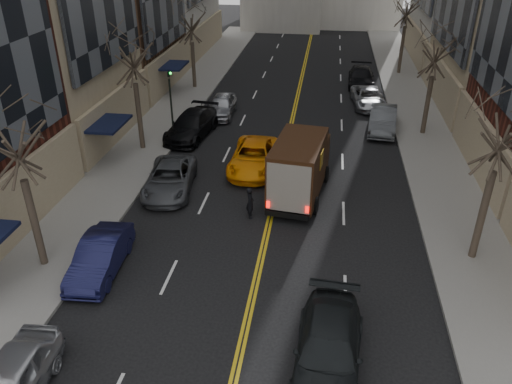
% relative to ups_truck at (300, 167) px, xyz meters
% --- Properties ---
extents(sidewalk_left, '(4.00, 66.00, 0.15)m').
position_rel_ups_truck_xyz_m(sidewalk_left, '(-10.20, 11.54, -1.56)').
color(sidewalk_left, slate).
rests_on(sidewalk_left, ground).
extents(sidewalk_right, '(4.00, 66.00, 0.15)m').
position_rel_ups_truck_xyz_m(sidewalk_right, '(7.80, 11.54, -1.56)').
color(sidewalk_right, slate).
rests_on(sidewalk_right, ground).
extents(tree_lf_near, '(3.20, 3.20, 8.41)m').
position_rel_ups_truck_xyz_m(tree_lf_near, '(-10.00, -7.46, 4.61)').
color(tree_lf_near, '#382D23').
rests_on(tree_lf_near, sidewalk_left).
extents(tree_lf_mid, '(3.20, 3.20, 8.91)m').
position_rel_ups_truck_xyz_m(tree_lf_mid, '(-10.00, 4.54, 4.97)').
color(tree_lf_mid, '#382D23').
rests_on(tree_lf_mid, sidewalk_left).
extents(tree_lf_far, '(3.20, 3.20, 8.12)m').
position_rel_ups_truck_xyz_m(tree_lf_far, '(-10.00, 17.54, 4.39)').
color(tree_lf_far, '#382D23').
rests_on(tree_lf_far, sidewalk_left).
extents(tree_rt_near, '(3.20, 3.20, 8.71)m').
position_rel_ups_truck_xyz_m(tree_rt_near, '(7.60, -4.46, 4.82)').
color(tree_rt_near, '#382D23').
rests_on(tree_rt_near, sidewalk_right).
extents(tree_rt_mid, '(3.20, 3.20, 8.32)m').
position_rel_ups_truck_xyz_m(tree_rt_mid, '(7.60, 9.54, 4.54)').
color(tree_rt_mid, '#382D23').
rests_on(tree_rt_mid, sidewalk_right).
extents(traffic_signal, '(0.29, 0.26, 4.70)m').
position_rel_ups_truck_xyz_m(traffic_signal, '(-8.60, 6.54, 1.19)').
color(traffic_signal, black).
rests_on(traffic_signal, sidewalk_left).
extents(ups_truck, '(2.98, 6.14, 3.24)m').
position_rel_ups_truck_xyz_m(ups_truck, '(0.00, 0.00, 0.00)').
color(ups_truck, black).
rests_on(ups_truck, ground).
extents(observer_sedan, '(2.41, 5.30, 1.51)m').
position_rel_ups_truck_xyz_m(observer_sedan, '(1.65, -11.18, -0.88)').
color(observer_sedan, black).
rests_on(observer_sedan, ground).
extents(taxi, '(2.47, 5.37, 1.49)m').
position_rel_ups_truck_xyz_m(taxi, '(-2.77, 2.80, -0.89)').
color(taxi, '#FF970A').
rests_on(taxi, ground).
extents(pedestrian, '(0.53, 0.67, 1.59)m').
position_rel_ups_truck_xyz_m(pedestrian, '(-2.16, -2.45, -0.84)').
color(pedestrian, black).
rests_on(pedestrian, ground).
extents(parked_lf_a, '(2.01, 4.43, 1.48)m').
position_rel_ups_truck_xyz_m(parked_lf_a, '(-7.50, -13.81, -0.89)').
color(parked_lf_a, '#B2B5BA').
rests_on(parked_lf_a, ground).
extents(parked_lf_b, '(1.76, 4.44, 1.44)m').
position_rel_ups_truck_xyz_m(parked_lf_b, '(-7.50, -7.45, -0.91)').
color(parked_lf_b, '#121339').
rests_on(parked_lf_b, ground).
extents(parked_lf_c, '(2.89, 5.29, 1.41)m').
position_rel_ups_truck_xyz_m(parked_lf_c, '(-6.74, -0.39, -0.93)').
color(parked_lf_c, '#494B50').
rests_on(parked_lf_c, ground).
extents(parked_lf_d, '(2.93, 5.76, 1.60)m').
position_rel_ups_truck_xyz_m(parked_lf_d, '(-7.50, 7.06, -0.83)').
color(parked_lf_d, black).
rests_on(parked_lf_d, ground).
extents(parked_lf_e, '(1.88, 4.47, 1.51)m').
position_rel_ups_truck_xyz_m(parked_lf_e, '(-6.36, 11.29, -0.88)').
color(parked_lf_e, '#A2A5AA').
rests_on(parked_lf_e, ground).
extents(parked_rt_a, '(2.20, 5.06, 1.62)m').
position_rel_ups_truck_xyz_m(parked_rt_a, '(4.95, 9.87, -0.82)').
color(parked_rt_a, '#4C4F53').
rests_on(parked_rt_a, ground).
extents(parked_rt_b, '(2.74, 5.16, 1.38)m').
position_rel_ups_truck_xyz_m(parked_rt_b, '(4.28, 14.89, -0.94)').
color(parked_rt_b, '#9EA0A5').
rests_on(parked_rt_b, ground).
extents(parked_rt_c, '(2.26, 5.27, 1.51)m').
position_rel_ups_truck_xyz_m(parked_rt_c, '(3.96, 20.26, -0.88)').
color(parked_rt_c, black).
rests_on(parked_rt_c, ground).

